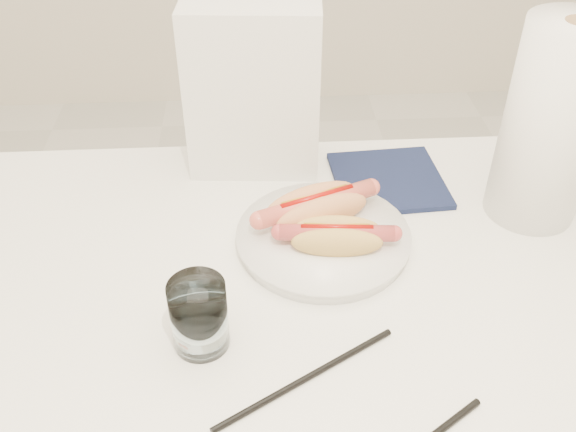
{
  "coord_description": "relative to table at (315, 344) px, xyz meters",
  "views": [
    {
      "loc": [
        -0.07,
        -0.55,
        1.33
      ],
      "look_at": [
        -0.03,
        0.11,
        0.82
      ],
      "focal_mm": 40.01,
      "sensor_mm": 36.0,
      "label": 1
    }
  ],
  "objects": [
    {
      "name": "hotdog_right",
      "position": [
        0.04,
        0.1,
        0.1
      ],
      "size": [
        0.15,
        0.07,
        0.04
      ],
      "rotation": [
        0.0,
        0.0,
        -0.08
      ],
      "color": "#E2B158",
      "rests_on": "plate"
    },
    {
      "name": "paper_towel_roll",
      "position": [
        0.34,
        0.19,
        0.2
      ],
      "size": [
        0.13,
        0.13,
        0.29
      ],
      "primitive_type": "cylinder",
      "rotation": [
        0.0,
        0.0,
        0.02
      ],
      "color": "white",
      "rests_on": "table"
    },
    {
      "name": "hotdog_left",
      "position": [
        0.02,
        0.16,
        0.1
      ],
      "size": [
        0.17,
        0.12,
        0.05
      ],
      "rotation": [
        0.0,
        0.0,
        0.39
      ],
      "color": "#F09C60",
      "rests_on": "plate"
    },
    {
      "name": "table",
      "position": [
        0.0,
        0.0,
        0.0
      ],
      "size": [
        1.2,
        0.8,
        0.75
      ],
      "color": "white",
      "rests_on": "ground"
    },
    {
      "name": "navy_napkin",
      "position": [
        0.14,
        0.27,
        0.06
      ],
      "size": [
        0.18,
        0.18,
        0.01
      ],
      "primitive_type": "cube",
      "rotation": [
        0.0,
        0.0,
        0.07
      ],
      "color": "#121938",
      "rests_on": "table"
    },
    {
      "name": "plate",
      "position": [
        0.02,
        0.13,
        0.07
      ],
      "size": [
        0.3,
        0.3,
        0.02
      ],
      "primitive_type": "cylinder",
      "rotation": [
        0.0,
        0.0,
        -0.35
      ],
      "color": "white",
      "rests_on": "table"
    },
    {
      "name": "water_glass",
      "position": [
        -0.14,
        -0.04,
        0.11
      ],
      "size": [
        0.07,
        0.07,
        0.09
      ],
      "primitive_type": "cylinder",
      "color": "white",
      "rests_on": "table"
    },
    {
      "name": "chopstick_near",
      "position": [
        -0.02,
        -0.1,
        0.06
      ],
      "size": [
        0.21,
        0.13,
        0.01
      ],
      "primitive_type": "cylinder",
      "rotation": [
        0.0,
        1.57,
        0.53
      ],
      "color": "black",
      "rests_on": "table"
    },
    {
      "name": "napkin_box",
      "position": [
        -0.07,
        0.34,
        0.19
      ],
      "size": [
        0.21,
        0.13,
        0.27
      ],
      "primitive_type": "cube",
      "rotation": [
        0.0,
        0.0,
        -0.08
      ],
      "color": "white",
      "rests_on": "table"
    }
  ]
}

